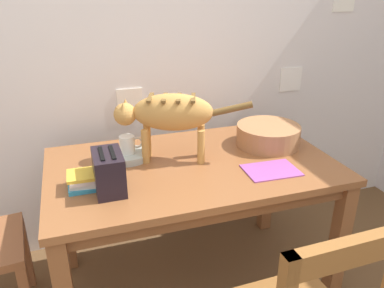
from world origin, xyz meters
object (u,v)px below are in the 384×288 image
object	(u,v)px
cat	(169,114)
coffee_mug	(128,144)
magazine	(271,170)
dining_table	(192,179)
toaster	(109,172)
saucer_bowl	(128,156)
book_stack	(89,180)
wicker_basket	(268,135)

from	to	relation	value
cat	coffee_mug	distance (m)	0.26
cat	magazine	xyz separation A→B (m)	(0.42, -0.27, -0.23)
dining_table	toaster	world-z (taller)	toaster
saucer_bowl	book_stack	world-z (taller)	book_stack
magazine	saucer_bowl	bearing A→B (deg)	153.19
dining_table	cat	world-z (taller)	cat
dining_table	wicker_basket	bearing A→B (deg)	10.66
magazine	coffee_mug	bearing A→B (deg)	153.03
dining_table	toaster	size ratio (longest dim) A/B	6.93
saucer_bowl	toaster	size ratio (longest dim) A/B	0.98
dining_table	cat	xyz separation A→B (m)	(-0.09, 0.07, 0.33)
cat	book_stack	world-z (taller)	cat
book_stack	wicker_basket	xyz separation A→B (m)	(0.96, 0.17, 0.02)
saucer_bowl	wicker_basket	xyz separation A→B (m)	(0.75, -0.06, 0.04)
wicker_basket	toaster	world-z (taller)	toaster
coffee_mug	toaster	distance (m)	0.31
cat	saucer_bowl	world-z (taller)	cat
book_stack	magazine	bearing A→B (deg)	-7.68
saucer_bowl	coffee_mug	size ratio (longest dim) A/B	1.65
coffee_mug	book_stack	xyz separation A→B (m)	(-0.21, -0.23, -0.04)
cat	toaster	xyz separation A→B (m)	(-0.32, -0.22, -0.15)
toaster	dining_table	bearing A→B (deg)	19.02
cat	book_stack	distance (m)	0.48
dining_table	wicker_basket	size ratio (longest dim) A/B	4.09
dining_table	book_stack	world-z (taller)	book_stack
dining_table	cat	bearing A→B (deg)	141.23
coffee_mug	toaster	world-z (taller)	toaster
saucer_bowl	magazine	size ratio (longest dim) A/B	0.79
coffee_mug	dining_table	bearing A→B (deg)	-26.48
dining_table	coffee_mug	bearing A→B (deg)	153.52
book_stack	wicker_basket	size ratio (longest dim) A/B	0.56
magazine	dining_table	bearing A→B (deg)	150.86
toaster	saucer_bowl	bearing A→B (deg)	66.57
magazine	toaster	bearing A→B (deg)	177.83
cat	coffee_mug	bearing A→B (deg)	89.63
saucer_bowl	cat	bearing A→B (deg)	-19.06
saucer_bowl	wicker_basket	world-z (taller)	wicker_basket
toaster	magazine	bearing A→B (deg)	-4.27
coffee_mug	book_stack	world-z (taller)	coffee_mug
dining_table	coffee_mug	xyz separation A→B (m)	(-0.29, 0.14, 0.17)
magazine	cat	bearing A→B (deg)	149.08
magazine	wicker_basket	bearing A→B (deg)	66.90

